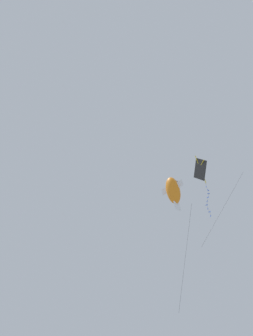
{
  "coord_description": "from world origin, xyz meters",
  "views": [
    {
      "loc": [
        9.54,
        -23.79,
        0.5
      ],
      "look_at": [
        2.86,
        0.96,
        22.15
      ],
      "focal_mm": 53.62,
      "sensor_mm": 36.0,
      "label": 1
    }
  ],
  "objects": [
    {
      "name": "kite_diamond_mid_left",
      "position": [
        7.27,
        7.06,
        25.96
      ],
      "size": [
        3.89,
        3.6,
        9.87
      ],
      "rotation": [
        0.31,
        0.0,
        5.54
      ],
      "color": "black"
    },
    {
      "name": "kite_fish_near_left",
      "position": [
        5.72,
        2.04,
        20.46
      ],
      "size": [
        1.93,
        1.59,
        9.66
      ],
      "rotation": [
        0.31,
        0.0,
        5.85
      ],
      "color": "orange"
    }
  ]
}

